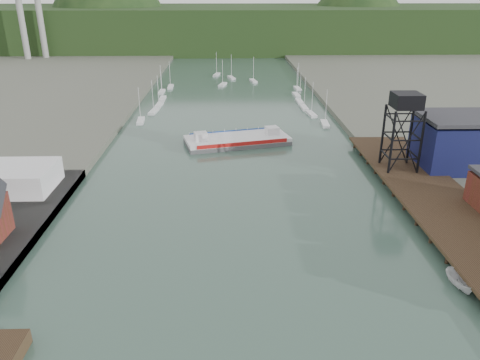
{
  "coord_description": "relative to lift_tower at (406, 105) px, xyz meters",
  "views": [
    {
      "loc": [
        -1.22,
        -34.38,
        37.81
      ],
      "look_at": [
        1.0,
        47.42,
        4.0
      ],
      "focal_mm": 35.0,
      "sensor_mm": 36.0,
      "label": 1
    }
  ],
  "objects": [
    {
      "name": "white_shed",
      "position": [
        -79.0,
        -8.0,
        -11.8
      ],
      "size": [
        18.0,
        12.0,
        4.5
      ],
      "primitive_type": "cube",
      "color": "silver",
      "rests_on": "west_quay"
    },
    {
      "name": "motorboat",
      "position": [
        -5.13,
        -40.28,
        -14.59
      ],
      "size": [
        2.97,
        5.76,
        2.12
      ],
      "primitive_type": "imported",
      "rotation": [
        0.0,
        0.0,
        0.17
      ],
      "color": "silver",
      "rests_on": "ground"
    },
    {
      "name": "smokestacks",
      "position": [
        -141.0,
        174.5,
        14.35
      ],
      "size": [
        11.2,
        8.2,
        60.0
      ],
      "color": "gray",
      "rests_on": "ground"
    },
    {
      "name": "east_pier",
      "position": [
        2.0,
        -13.0,
        -13.75
      ],
      "size": [
        14.0,
        70.0,
        2.45
      ],
      "color": "black",
      "rests_on": "ground"
    },
    {
      "name": "lift_tower",
      "position": [
        0.0,
        0.0,
        0.0
      ],
      "size": [
        6.5,
        6.5,
        16.0
      ],
      "color": "black",
      "rests_on": "east_pier"
    },
    {
      "name": "distant_hills",
      "position": [
        -38.98,
        243.35,
        -5.27
      ],
      "size": [
        500.0,
        120.0,
        80.0
      ],
      "color": "black",
      "rests_on": "ground"
    },
    {
      "name": "blue_shed",
      "position": [
        15.0,
        2.0,
        -8.59
      ],
      "size": [
        20.5,
        14.5,
        11.3
      ],
      "color": "black",
      "rests_on": "east_land"
    },
    {
      "name": "chain_ferry",
      "position": [
        -33.79,
        23.82,
        -14.55
      ],
      "size": [
        28.32,
        16.79,
        3.82
      ],
      "rotation": [
        0.0,
        0.0,
        0.25
      ],
      "color": "#4E4E51",
      "rests_on": "ground"
    },
    {
      "name": "marina_sailboats",
      "position": [
        -34.92,
        80.46,
        -15.3
      ],
      "size": [
        57.71,
        92.65,
        0.9
      ],
      "color": "silver",
      "rests_on": "ground"
    }
  ]
}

